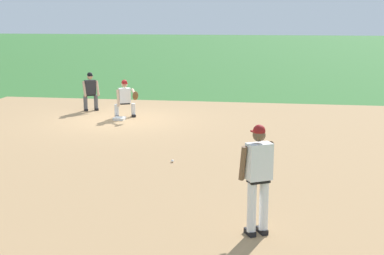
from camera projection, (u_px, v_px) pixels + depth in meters
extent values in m
plane|color=#336B2D|center=(120.00, 120.00, 18.47)|extent=(160.00, 160.00, 0.00)
cube|color=tan|center=(164.00, 157.00, 13.65)|extent=(18.00, 18.00, 0.01)
cube|color=white|center=(119.00, 119.00, 18.46)|extent=(0.38, 0.38, 0.09)
sphere|color=white|center=(172.00, 161.00, 13.14)|extent=(0.07, 0.07, 0.07)
cube|color=black|center=(250.00, 232.00, 8.82)|extent=(0.28, 0.22, 0.09)
cylinder|color=white|center=(252.00, 207.00, 8.69)|extent=(0.15, 0.15, 0.84)
cube|color=black|center=(262.00, 231.00, 8.90)|extent=(0.28, 0.22, 0.09)
cylinder|color=white|center=(264.00, 205.00, 8.76)|extent=(0.15, 0.15, 0.84)
cube|color=black|center=(258.00, 181.00, 8.64)|extent=(0.34, 0.39, 0.06)
cube|color=white|center=(259.00, 161.00, 8.57)|extent=(0.40, 0.47, 0.60)
sphere|color=brown|center=(259.00, 135.00, 8.50)|extent=(0.21, 0.21, 0.21)
sphere|color=maroon|center=(259.00, 131.00, 8.49)|extent=(0.20, 0.20, 0.20)
cube|color=maroon|center=(257.00, 131.00, 8.57)|extent=(0.18, 0.20, 0.02)
cylinder|color=brown|center=(243.00, 163.00, 8.56)|extent=(0.21, 0.17, 0.59)
cylinder|color=brown|center=(264.00, 150.00, 8.91)|extent=(0.50, 0.33, 0.41)
ellipsoid|color=brown|center=(262.00, 159.00, 9.02)|extent=(0.36, 0.32, 0.34)
cube|color=black|center=(134.00, 116.00, 19.02)|extent=(0.28, 0.22, 0.09)
cylinder|color=white|center=(133.00, 109.00, 19.00)|extent=(0.15, 0.15, 0.40)
cube|color=black|center=(117.00, 117.00, 18.83)|extent=(0.28, 0.22, 0.09)
cylinder|color=white|center=(117.00, 110.00, 18.82)|extent=(0.15, 0.15, 0.40)
cube|color=black|center=(125.00, 103.00, 18.87)|extent=(0.33, 0.39, 0.06)
cube|color=white|center=(125.00, 95.00, 18.81)|extent=(0.40, 0.47, 0.52)
sphere|color=#DBB28E|center=(124.00, 85.00, 18.71)|extent=(0.21, 0.21, 0.21)
sphere|color=maroon|center=(124.00, 83.00, 18.69)|extent=(0.20, 0.20, 0.20)
cube|color=maroon|center=(125.00, 84.00, 18.62)|extent=(0.18, 0.20, 0.02)
cylinder|color=#DBB28E|center=(134.00, 93.00, 18.47)|extent=(0.56, 0.35, 0.24)
cylinder|color=#DBB28E|center=(118.00, 98.00, 18.65)|extent=(0.25, 0.19, 0.58)
ellipsoid|color=brown|center=(135.00, 96.00, 18.29)|extent=(0.29, 0.28, 0.35)
cube|color=black|center=(96.00, 109.00, 20.33)|extent=(0.28, 0.23, 0.09)
cylinder|color=#515154|center=(96.00, 102.00, 20.30)|extent=(0.15, 0.15, 0.50)
cube|color=black|center=(86.00, 110.00, 20.17)|extent=(0.28, 0.23, 0.09)
cylinder|color=#515154|center=(85.00, 102.00, 20.15)|extent=(0.15, 0.15, 0.50)
cube|color=black|center=(90.00, 95.00, 20.17)|extent=(0.35, 0.39, 0.06)
cube|color=#232326|center=(90.00, 87.00, 20.11)|extent=(0.41, 0.47, 0.54)
sphere|color=tan|center=(90.00, 77.00, 20.01)|extent=(0.21, 0.21, 0.21)
sphere|color=black|center=(90.00, 75.00, 20.00)|extent=(0.20, 0.20, 0.20)
cube|color=black|center=(90.00, 76.00, 19.92)|extent=(0.18, 0.20, 0.02)
cylinder|color=tan|center=(98.00, 88.00, 20.08)|extent=(0.33, 0.25, 0.56)
cylinder|color=tan|center=(84.00, 89.00, 19.89)|extent=(0.33, 0.25, 0.56)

